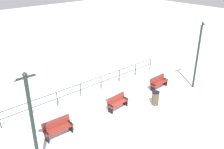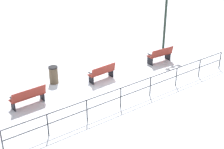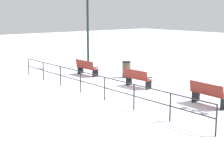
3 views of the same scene
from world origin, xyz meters
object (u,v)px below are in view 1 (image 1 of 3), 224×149
Objects in this scene: lamppost_middle at (199,48)px; trash_bin at (155,98)px; bench_second at (117,102)px; bench_third at (158,82)px; bench_nearest at (58,128)px; lamppost_near at (30,110)px.

lamppost_middle is 5.27× the size of trash_bin.
bench_second is 0.32× the size of lamppost_middle.
lamppost_middle reaches higher than bench_third.
bench_nearest reaches higher than trash_bin.
lamppost_middle is (1.54, 10.22, 2.49)m from bench_nearest.
trash_bin is (1.34, -1.94, -0.00)m from bench_third.
bench_second is at bearing 92.12° from bench_nearest.
lamppost_middle reaches higher than lamppost_near.
bench_nearest is 4.09m from bench_second.
bench_third is at bearing 93.53° from bench_nearest.
lamppost_near is 8.47m from trash_bin.
bench_second is 0.94× the size of bench_third.
trash_bin is at bearing 57.46° from bench_second.
bench_nearest is 0.98× the size of bench_third.
bench_third is 10.45m from lamppost_near.
lamppost_middle is at bearing 73.63° from bench_second.
bench_third is at bearing 124.59° from trash_bin.
lamppost_middle is at bearing 84.75° from bench_nearest.
bench_third is 3.60m from lamppost_middle.
trash_bin is at bearing 91.65° from lamppost_near.
bench_second is at bearing -119.49° from trash_bin.
bench_nearest is 10.63m from lamppost_middle.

